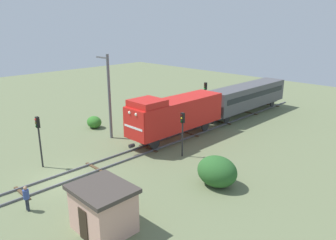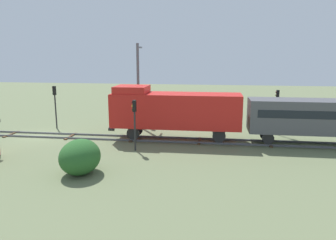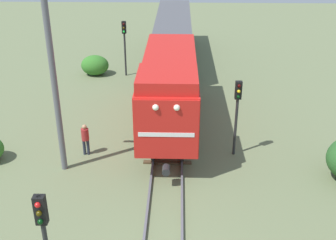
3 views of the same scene
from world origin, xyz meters
name	(u,v)px [view 2 (image 2 of 3)]	position (x,y,z in m)	size (l,w,h in m)	color
ground_plane	(41,136)	(0.00, 0.00, 0.00)	(106.27, 106.27, 0.00)	#66704C
railway_track	(40,135)	(0.00, 0.00, 0.07)	(2.40, 70.85, 0.16)	#595960
locomotive	(174,109)	(0.00, 12.49, 2.77)	(2.90, 11.60, 4.60)	red
traffic_signal_near	(55,99)	(-3.20, 0.03, 2.99)	(0.32, 0.34, 4.31)	#262628
traffic_signal_mid	(134,116)	(3.40, 9.85, 2.79)	(0.32, 0.34, 4.00)	#262628
traffic_signal_far	(277,104)	(-3.60, 21.76, 2.92)	(0.32, 0.34, 4.19)	#262628
worker_by_signal	(150,119)	(-4.20, 9.62, 1.00)	(0.38, 0.38, 1.70)	#262B38
catenary_mast	(138,83)	(-5.06, 8.24, 4.51)	(1.94, 0.28, 8.53)	#595960
bush_near	(152,114)	(-9.08, 8.84, 0.67)	(1.84, 1.51, 1.34)	#307226
bush_mid	(272,121)	(-6.00, 21.83, 0.77)	(2.12, 1.74, 1.54)	#327126
bush_far	(80,157)	(8.86, 7.62, 1.12)	(3.07, 2.51, 2.23)	#285A26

